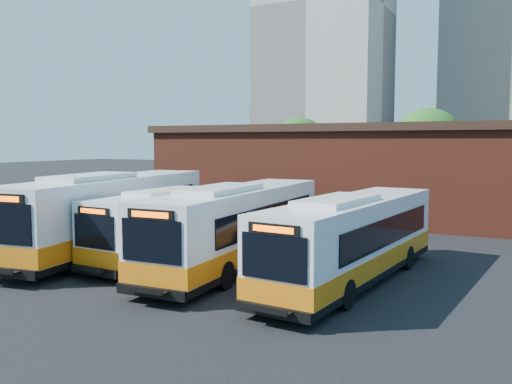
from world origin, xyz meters
The scene contains 10 objects.
ground centered at (0.00, 0.00, 0.00)m, with size 220.00×220.00×0.00m, color black.
bus_west centered at (-7.05, 1.80, 1.73)m, with size 4.67×14.16×3.80m.
bus_midwest centered at (-3.36, 2.64, 1.45)m, with size 3.00×11.80×3.18m.
bus_mideast centered at (-0.17, 1.81, 1.59)m, with size 3.25×12.99×3.51m.
bus_east centered at (4.92, 1.52, 1.51)m, with size 3.56×12.35×3.32m.
transit_worker centered at (0.80, -1.98, 0.89)m, with size 0.65×0.43×1.78m, color #131638.
depot_building centered at (0.00, 20.00, 3.26)m, with size 28.60×12.60×6.40m.
tree_west centered at (-10.00, 32.00, 4.64)m, with size 6.00×6.00×7.65m.
tree_mid centered at (2.00, 34.00, 5.08)m, with size 6.56×6.56×8.36m.
tower_left centered at (-22.00, 72.00, 27.84)m, with size 20.00×18.00×56.20m.
Camera 1 is at (10.85, -17.90, 5.25)m, focal length 38.00 mm.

